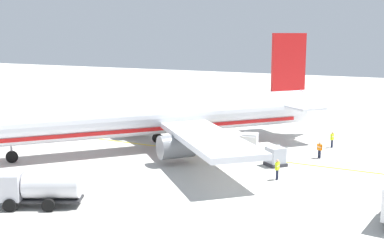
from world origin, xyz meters
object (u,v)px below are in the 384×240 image
Objects in this scene: airliner_foreground at (157,117)px; crew_marshaller at (320,149)px; cargo_container_mid at (250,142)px; service_truck_baggage at (37,187)px; crew_loader_left at (277,168)px; crew_supervisor at (332,138)px; crew_loader_right at (236,148)px; cargo_container_near at (275,156)px.

airliner_foreground reaches higher than crew_marshaller.
airliner_foreground is 9.93m from cargo_container_mid.
service_truck_baggage is 3.50× the size of crew_loader_left.
crew_loader_left is (-4.85, -14.58, -2.38)m from airliner_foreground.
crew_loader_right is at bearing 142.50° from crew_supervisor.
crew_marshaller is 0.94× the size of crew_loader_left.
crew_supervisor is (5.16, -7.17, 0.13)m from cargo_container_mid.
airliner_foreground reaches higher than cargo_container_near.
cargo_container_mid is 1.18× the size of crew_loader_left.
crew_loader_left is (-4.19, -1.56, 0.15)m from cargo_container_near.
crew_loader_right is at bearing -20.82° from service_truck_baggage.
cargo_container_near is 4.10m from crew_loader_right.
crew_loader_left is 13.94m from crew_supervisor.
crew_marshaller is at bearing -89.60° from cargo_container_mid.
cargo_container_near is 5.41m from crew_marshaller.
cargo_container_mid is (4.52, 4.22, 0.03)m from cargo_container_near.
crew_supervisor is at bearing -54.26° from cargo_container_mid.
airliner_foreground is 19.44× the size of crew_loader_right.
cargo_container_mid reaches higher than crew_supervisor.
crew_loader_left is 7.35m from crew_loader_right.
service_truck_baggage is at bearing -174.21° from airliner_foreground.
crew_supervisor is at bearing -60.53° from airliner_foreground.
cargo_container_mid reaches higher than cargo_container_near.
crew_marshaller is (4.57, -2.88, 0.09)m from cargo_container_near.
service_truck_baggage reaches higher than cargo_container_mid.
crew_supervisor reaches higher than crew_loader_left.
cargo_container_near reaches higher than crew_loader_right.
crew_loader_right is (-4.02, 6.94, 0.11)m from crew_marshaller.
airliner_foreground is 18.89m from service_truck_baggage.
cargo_container_near is 1.12× the size of cargo_container_mid.
crew_supervisor is (9.13, -7.01, -0.03)m from crew_loader_right.
crew_marshaller is at bearing -8.56° from crew_loader_left.
crew_marshaller is 0.93× the size of crew_supervisor.
airliner_foreground is at bearing 89.30° from crew_loader_right.
cargo_container_near is at bearing -97.75° from crew_loader_right.
service_truck_baggage is 19.88m from crew_loader_right.
crew_loader_right is (-3.97, -0.16, 0.16)m from cargo_container_mid.
airliner_foreground is 13.28m from cargo_container_near.
cargo_container_near is 1.27× the size of crew_loader_right.
cargo_container_mid is at bearing 90.40° from crew_marshaller.
service_truck_baggage is at bearing 153.08° from crew_supervisor.
airliner_foreground is at bearing 5.79° from service_truck_baggage.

